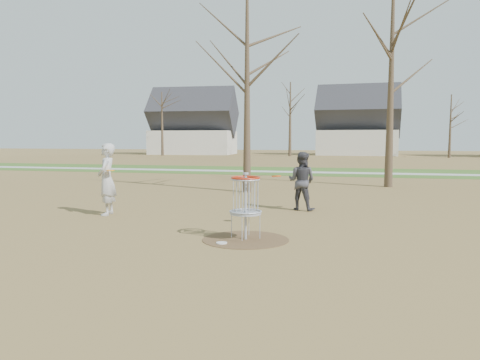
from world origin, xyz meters
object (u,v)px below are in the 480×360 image
(player_throwing, at_px, (302,181))
(disc_grounded, at_px, (222,243))
(player_standing, at_px, (107,179))
(disc_golf_basket, at_px, (246,196))

(player_throwing, bearing_deg, disc_grounded, 91.81)
(player_standing, xyz_separation_m, disc_golf_basket, (4.41, -2.14, -0.06))
(disc_grounded, height_order, disc_golf_basket, disc_golf_basket)
(player_throwing, distance_m, disc_golf_basket, 4.41)
(player_throwing, bearing_deg, player_standing, 37.16)
(player_standing, relative_size, player_throwing, 1.15)
(player_standing, height_order, disc_golf_basket, player_standing)
(disc_grounded, relative_size, disc_golf_basket, 0.16)
(player_throwing, xyz_separation_m, disc_grounded, (-1.00, -4.86, -0.83))
(player_standing, distance_m, disc_grounded, 4.92)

